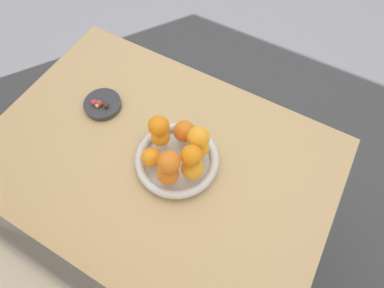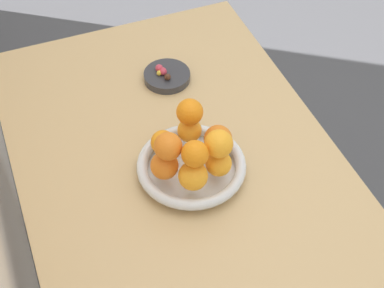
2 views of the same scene
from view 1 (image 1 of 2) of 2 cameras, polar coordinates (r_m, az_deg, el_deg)
name	(u,v)px [view 1 (image 1 of 2)]	position (r m, az deg, el deg)	size (l,w,h in m)	color
ground_plane	(171,217)	(1.65, -4.07, -13.78)	(6.00, 6.00, 0.00)	#4C4C51
dining_table	(159,168)	(1.04, -6.33, -4.55)	(1.10, 0.76, 0.74)	tan
fruit_bowl	(177,160)	(0.92, -2.87, -2.97)	(0.26, 0.26, 0.04)	silver
candy_dish	(103,105)	(1.09, -16.65, 7.22)	(0.13, 0.13, 0.02)	#333338
orange_0	(168,174)	(0.85, -4.61, -5.68)	(0.06, 0.06, 0.06)	orange
orange_1	(192,168)	(0.85, 0.07, -4.63)	(0.07, 0.07, 0.07)	orange
orange_2	(199,148)	(0.88, 1.36, -0.77)	(0.06, 0.06, 0.06)	orange
orange_3	(184,131)	(0.91, -1.48, 2.44)	(0.07, 0.07, 0.07)	orange
orange_4	(161,137)	(0.91, -5.93, 1.32)	(0.06, 0.06, 0.06)	orange
orange_5	(151,157)	(0.88, -7.75, -2.54)	(0.06, 0.06, 0.06)	orange
orange_6	(192,155)	(0.80, 0.02, -2.02)	(0.06, 0.06, 0.06)	orange
orange_7	(159,126)	(0.86, -6.37, 3.42)	(0.06, 0.06, 0.06)	orange
orange_8	(199,137)	(0.83, 1.25, 1.28)	(0.06, 0.06, 0.06)	orange
orange_9	(169,162)	(0.79, -4.38, -3.45)	(0.06, 0.06, 0.06)	orange
candy_ball_0	(94,102)	(1.07, -18.13, 7.57)	(0.02, 0.02, 0.02)	#C6384C
candy_ball_1	(106,105)	(1.06, -16.09, 7.08)	(0.02, 0.02, 0.02)	#472819
candy_ball_2	(100,103)	(1.07, -17.19, 7.42)	(0.02, 0.02, 0.02)	#C6384C
candy_ball_3	(97,106)	(1.06, -17.59, 6.96)	(0.01, 0.01, 0.01)	gold
candy_ball_4	(99,103)	(1.07, -17.33, 7.51)	(0.02, 0.02, 0.02)	#C6384C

